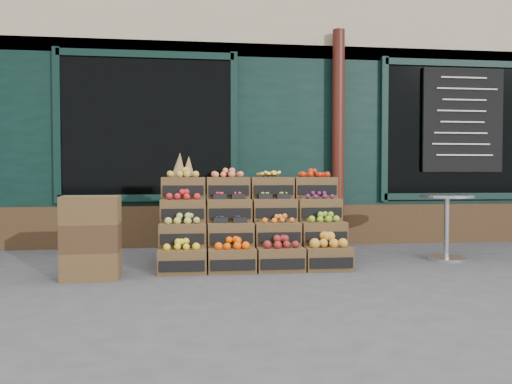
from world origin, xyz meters
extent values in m
plane|color=#404043|center=(0.00, 0.00, 0.00)|extent=(60.00, 60.00, 0.00)
cube|color=black|center=(0.00, 5.20, 2.40)|extent=(12.00, 6.00, 4.80)
cube|color=black|center=(0.00, 2.25, 1.50)|extent=(12.00, 0.12, 3.00)
cube|color=#3F2A19|center=(0.00, 2.18, 0.30)|extent=(12.00, 0.18, 0.60)
cube|color=black|center=(-1.60, 2.18, 1.75)|extent=(2.40, 0.06, 2.00)
cube|color=black|center=(3.20, 2.18, 1.75)|extent=(2.40, 0.06, 2.00)
cylinder|color=#471710|center=(1.20, 2.05, 1.60)|extent=(0.18, 0.18, 3.20)
cube|color=black|center=(3.20, 2.10, 1.90)|extent=(1.30, 0.04, 1.60)
cube|color=#533A20|center=(-1.06, 0.21, 0.13)|extent=(0.52, 0.36, 0.26)
cube|color=black|center=(-1.06, 0.02, 0.10)|extent=(0.47, 0.02, 0.12)
cube|color=yellow|center=(-1.06, 0.21, 0.30)|extent=(0.41, 0.27, 0.08)
cube|color=#533A20|center=(-0.53, 0.20, 0.13)|extent=(0.52, 0.36, 0.26)
cube|color=black|center=(-0.53, 0.02, 0.10)|extent=(0.47, 0.02, 0.12)
cube|color=#FF5100|center=(-0.53, 0.20, 0.30)|extent=(0.41, 0.27, 0.09)
cube|color=#533A20|center=(0.01, 0.20, 0.13)|extent=(0.52, 0.36, 0.26)
cube|color=black|center=(0.01, 0.01, 0.10)|extent=(0.47, 0.02, 0.12)
cube|color=maroon|center=(0.01, 0.20, 0.31)|extent=(0.41, 0.27, 0.10)
cube|color=#533A20|center=(0.54, 0.20, 0.13)|extent=(0.52, 0.36, 0.26)
cube|color=black|center=(0.54, 0.01, 0.10)|extent=(0.47, 0.02, 0.12)
cube|color=orange|center=(0.54, 0.20, 0.32)|extent=(0.41, 0.27, 0.12)
cube|color=#533A20|center=(-1.06, 0.42, 0.39)|extent=(0.52, 0.36, 0.26)
cube|color=black|center=(-1.06, 0.23, 0.36)|extent=(0.47, 0.02, 0.12)
cube|color=#A8AA4A|center=(-1.06, 0.42, 0.56)|extent=(0.41, 0.27, 0.09)
cube|color=#533A20|center=(-0.53, 0.42, 0.39)|extent=(0.52, 0.36, 0.26)
cube|color=black|center=(-0.53, 0.23, 0.36)|extent=(0.47, 0.02, 0.12)
cube|color=#221E50|center=(-0.53, 0.42, 0.53)|extent=(0.41, 0.27, 0.03)
cube|color=#533A20|center=(0.01, 0.42, 0.39)|extent=(0.52, 0.36, 0.26)
cube|color=black|center=(0.01, 0.23, 0.36)|extent=(0.47, 0.02, 0.12)
cube|color=orange|center=(0.01, 0.42, 0.55)|extent=(0.41, 0.27, 0.07)
cube|color=#533A20|center=(0.54, 0.42, 0.39)|extent=(0.52, 0.36, 0.26)
cube|color=black|center=(0.54, 0.23, 0.36)|extent=(0.47, 0.02, 0.12)
cube|color=olive|center=(0.54, 0.42, 0.56)|extent=(0.41, 0.27, 0.09)
cube|color=#533A20|center=(-1.06, 0.64, 0.64)|extent=(0.52, 0.36, 0.26)
cube|color=black|center=(-1.06, 0.45, 0.62)|extent=(0.47, 0.02, 0.12)
cube|color=red|center=(-1.06, 0.64, 0.81)|extent=(0.41, 0.27, 0.09)
cube|color=#533A20|center=(-0.53, 0.64, 0.64)|extent=(0.52, 0.36, 0.26)
cube|color=black|center=(-0.53, 0.45, 0.62)|extent=(0.47, 0.02, 0.12)
cube|color=red|center=(-0.53, 0.64, 0.79)|extent=(0.41, 0.27, 0.03)
cube|color=#533A20|center=(0.01, 0.64, 0.64)|extent=(0.52, 0.36, 0.26)
cube|color=black|center=(0.01, 0.45, 0.62)|extent=(0.47, 0.02, 0.12)
cube|color=#84AD40|center=(0.01, 0.64, 0.79)|extent=(0.41, 0.27, 0.03)
cube|color=#533A20|center=(0.54, 0.64, 0.64)|extent=(0.52, 0.36, 0.26)
cube|color=black|center=(0.54, 0.45, 0.62)|extent=(0.47, 0.02, 0.12)
cube|color=#511A43|center=(0.54, 0.64, 0.80)|extent=(0.41, 0.27, 0.07)
cube|color=#533A20|center=(-1.06, 0.86, 0.90)|extent=(0.52, 0.36, 0.26)
cube|color=black|center=(-1.06, 0.67, 0.87)|extent=(0.47, 0.02, 0.12)
cube|color=gold|center=(-1.06, 0.86, 1.07)|extent=(0.41, 0.27, 0.09)
cube|color=#533A20|center=(-0.53, 0.86, 0.90)|extent=(0.52, 0.36, 0.26)
cube|color=black|center=(-0.53, 0.67, 0.87)|extent=(0.47, 0.02, 0.12)
cube|color=#F2704C|center=(-0.53, 0.86, 1.07)|extent=(0.41, 0.27, 0.08)
cube|color=#533A20|center=(0.01, 0.85, 0.90)|extent=(0.52, 0.36, 0.26)
cube|color=black|center=(0.01, 0.67, 0.87)|extent=(0.47, 0.02, 0.12)
cube|color=yellow|center=(0.01, 0.85, 1.07)|extent=(0.41, 0.27, 0.08)
cube|color=#533A20|center=(0.54, 0.85, 0.90)|extent=(0.52, 0.36, 0.26)
cube|color=black|center=(0.54, 0.66, 0.87)|extent=(0.47, 0.02, 0.12)
cube|color=red|center=(0.54, 0.85, 1.07)|extent=(0.41, 0.27, 0.08)
cube|color=#3F2A19|center=(-0.26, 0.42, 0.13)|extent=(2.12, 0.36, 0.26)
cube|color=#3F2A19|center=(-0.26, 0.64, 0.26)|extent=(2.12, 0.36, 0.51)
cube|color=#3F2A19|center=(-0.26, 0.86, 0.39)|extent=(2.12, 0.36, 0.77)
cone|color=olive|center=(-1.11, 0.86, 1.18)|extent=(0.18, 0.18, 0.30)
cone|color=olive|center=(-1.00, 0.90, 1.16)|extent=(0.16, 0.16, 0.26)
cube|color=#533A20|center=(-1.97, 0.01, 0.14)|extent=(0.58, 0.41, 0.28)
cube|color=#3F2A19|center=(-1.97, 0.01, 0.42)|extent=(0.58, 0.41, 0.28)
cube|color=#533A20|center=(-1.97, 0.01, 0.70)|extent=(0.58, 0.41, 0.28)
cylinder|color=silver|center=(2.17, 0.63, 0.02)|extent=(0.47, 0.47, 0.03)
cylinder|color=silver|center=(2.17, 0.63, 0.40)|extent=(0.06, 0.06, 0.77)
cylinder|color=silver|center=(2.17, 0.63, 0.79)|extent=(0.64, 0.64, 0.03)
imported|color=#154C19|center=(-2.04, 2.71, 0.89)|extent=(0.67, 0.47, 1.78)
camera|label=1|loc=(-0.92, -5.19, 1.06)|focal=35.00mm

